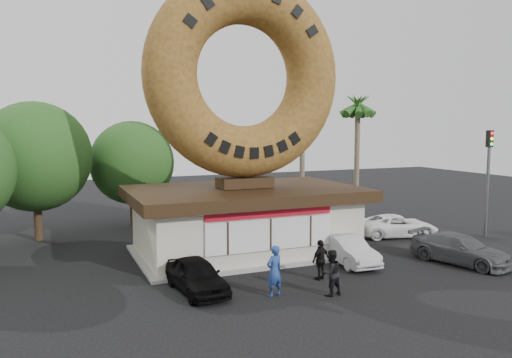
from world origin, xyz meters
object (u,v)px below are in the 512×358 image
at_px(giant_donut, 244,76).
at_px(person_right, 321,260).
at_px(street_lamp, 163,154).
at_px(traffic_signal, 488,169).
at_px(car_grey, 460,249).
at_px(car_black, 197,275).
at_px(car_white, 397,226).
at_px(donut_shop, 245,218).
at_px(person_center, 331,273).
at_px(car_silver, 347,250).
at_px(person_left, 274,271).

relative_size(giant_donut, person_right, 5.90).
distance_m(giant_donut, street_lamp, 11.02).
xyz_separation_m(traffic_signal, car_grey, (-5.57, -3.66, -3.20)).
relative_size(car_black, car_white, 0.84).
bearing_deg(car_grey, donut_shop, 128.97).
distance_m(person_center, car_white, 11.31).
height_order(car_silver, car_white, car_silver).
distance_m(traffic_signal, person_left, 16.22).
bearing_deg(car_black, traffic_signal, 3.87).
height_order(giant_donut, car_white, giant_donut).
height_order(giant_donut, car_silver, giant_donut).
bearing_deg(person_right, person_center, 50.92).
bearing_deg(car_silver, person_center, -128.45).
bearing_deg(car_black, person_center, -32.43).
bearing_deg(person_right, giant_donut, -96.35).
height_order(donut_shop, car_silver, donut_shop).
bearing_deg(car_grey, street_lamp, 106.10).
relative_size(person_center, car_black, 0.45).
xyz_separation_m(person_left, car_silver, (4.98, 2.73, -0.33)).
xyz_separation_m(giant_donut, car_white, (9.40, 0.00, -8.08)).
height_order(traffic_signal, person_right, traffic_signal).
distance_m(street_lamp, car_silver, 15.20).
bearing_deg(person_left, car_white, -163.95).
height_order(traffic_signal, person_left, traffic_signal).
bearing_deg(street_lamp, person_center, -81.76).
distance_m(car_grey, car_white, 5.76).
relative_size(person_left, car_grey, 0.42).
height_order(person_right, car_white, person_right).
relative_size(traffic_signal, person_right, 3.65).
bearing_deg(person_center, car_black, -35.58).
distance_m(person_left, car_white, 12.51).
height_order(person_left, person_right, person_left).
bearing_deg(car_white, person_right, 138.09).
distance_m(person_center, person_right, 1.96).
xyz_separation_m(person_right, car_white, (8.13, 5.28, -0.20)).
xyz_separation_m(street_lamp, person_left, (0.51, -16.38, -3.52)).
distance_m(car_black, car_grey, 12.33).
relative_size(giant_donut, car_silver, 2.53).
distance_m(giant_donut, person_center, 10.62).
relative_size(street_lamp, car_grey, 1.74).
bearing_deg(person_center, donut_shop, -93.09).
bearing_deg(street_lamp, car_black, -97.76).
xyz_separation_m(person_left, person_center, (1.97, -0.75, -0.10)).
bearing_deg(car_grey, person_left, 166.97).
bearing_deg(car_silver, street_lamp, 114.28).
distance_m(person_right, car_grey, 7.17).
bearing_deg(giant_donut, street_lamp, 100.51).
bearing_deg(giant_donut, car_grey, -33.93).
relative_size(traffic_signal, car_grey, 1.32).
xyz_separation_m(donut_shop, car_black, (-3.87, -4.77, -1.12)).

